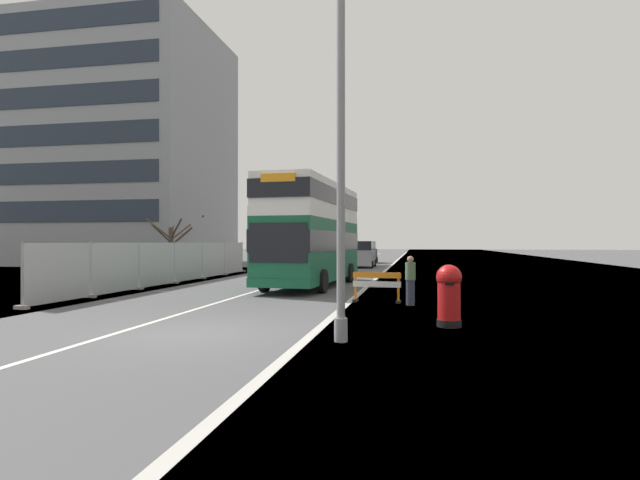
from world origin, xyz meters
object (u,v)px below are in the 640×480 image
at_px(car_oncoming_near, 363,255).
at_px(roadworks_barrier, 377,284).
at_px(lamppost_foreground, 341,140).
at_px(double_decker_bus, 312,232).
at_px(car_receding_mid, 367,253).
at_px(pedestrian_at_kerb, 410,281).
at_px(red_pillar_postbox, 449,293).

bearing_deg(car_oncoming_near, roadworks_barrier, -82.79).
bearing_deg(car_oncoming_near, lamppost_foreground, -84.75).
height_order(double_decker_bus, car_receding_mid, double_decker_bus).
relative_size(car_oncoming_near, pedestrian_at_kerb, 2.62).
xyz_separation_m(car_oncoming_near, car_receding_mid, (-0.55, 9.11, -0.00)).
bearing_deg(pedestrian_at_kerb, roadworks_barrier, 150.90).
bearing_deg(car_receding_mid, double_decker_bus, -89.79).
height_order(lamppost_foreground, red_pillar_postbox, lamppost_foreground).
bearing_deg(roadworks_barrier, car_receding_mid, 96.19).
distance_m(car_oncoming_near, pedestrian_at_kerb, 25.52).
distance_m(car_oncoming_near, car_receding_mid, 9.13).
bearing_deg(double_decker_bus, roadworks_barrier, -58.94).
distance_m(lamppost_foreground, roadworks_barrier, 8.10).
distance_m(red_pillar_postbox, roadworks_barrier, 5.30).
distance_m(red_pillar_postbox, car_oncoming_near, 29.80).
height_order(lamppost_foreground, pedestrian_at_kerb, lamppost_foreground).
relative_size(red_pillar_postbox, pedestrian_at_kerb, 0.94).
xyz_separation_m(double_decker_bus, lamppost_foreground, (3.36, -13.12, 1.69)).
height_order(car_receding_mid, pedestrian_at_kerb, car_receding_mid).
relative_size(roadworks_barrier, pedestrian_at_kerb, 1.03).
distance_m(double_decker_bus, red_pillar_postbox, 12.28).
distance_m(lamppost_foreground, red_pillar_postbox, 4.83).
distance_m(red_pillar_postbox, car_receding_mid, 38.88).
distance_m(roadworks_barrier, car_receding_mid, 33.81).
distance_m(double_decker_bus, pedestrian_at_kerb, 8.27).
height_order(double_decker_bus, car_oncoming_near, double_decker_bus).
bearing_deg(red_pillar_postbox, car_receding_mid, 98.64).
bearing_deg(car_receding_mid, pedestrian_at_kerb, -81.99).
bearing_deg(double_decker_bus, red_pillar_postbox, -61.82).
bearing_deg(car_receding_mid, lamppost_foreground, -85.15).
xyz_separation_m(lamppost_foreground, roadworks_barrier, (0.18, 7.23, -3.64)).
bearing_deg(pedestrian_at_kerb, car_receding_mid, 98.01).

